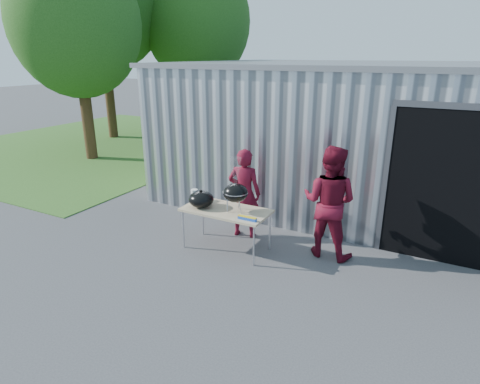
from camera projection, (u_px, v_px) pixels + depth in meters
The scene contains 13 objects.
ground at pixel (229, 263), 6.64m from camera, with size 80.00×80.00×0.00m, color #404043.
building at pixel (357, 131), 9.56m from camera, with size 8.20×6.20×3.10m.
grass_patch at pixel (105, 143), 15.64m from camera, with size 10.00×12.00×0.02m, color #2D591E.
tree_left at pixel (76, 23), 11.96m from camera, with size 3.86×3.86×6.39m.
tree_far at pixel (197, 22), 15.58m from camera, with size 4.15×4.15×6.88m.
folding_table at pixel (226, 212), 6.89m from camera, with size 1.50×0.75×0.75m.
kettle_grill at pixel (236, 188), 6.66m from camera, with size 0.42×0.42×0.93m.
grill_lid at pixel (201, 199), 6.94m from camera, with size 0.44×0.44×0.32m.
paper_towels at pixel (195, 197), 7.06m from camera, with size 0.12×0.12×0.28m, color white.
white_tub at pixel (205, 198), 7.27m from camera, with size 0.20×0.15×0.10m, color white.
foil_box at pixel (247, 218), 6.42m from camera, with size 0.32×0.05×0.06m.
person_cook at pixel (244, 193), 7.39m from camera, with size 0.61×0.40×1.68m, color maroon.
person_bystander at pixel (329, 202), 6.64m from camera, with size 0.93×0.72×1.90m, color maroon.
Camera 1 is at (2.93, -5.12, 3.27)m, focal length 30.00 mm.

